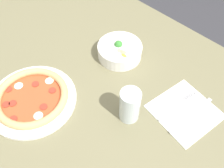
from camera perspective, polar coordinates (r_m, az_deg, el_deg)
The scene contains 8 objects.
ground_plane at distance 1.59m, azimuth -3.79°, elevation -14.76°, with size 8.00×8.00×0.00m, color #333338.
dining_table at distance 1.03m, azimuth -5.64°, elevation -0.43°, with size 1.40×1.01×0.73m.
pizza at distance 0.91m, azimuth -17.88°, elevation -3.03°, with size 0.31×0.31×0.04m.
bowl at distance 1.00m, azimuth 1.77°, elevation 7.77°, with size 0.18×0.18×0.07m.
napkin at distance 0.89m, azimuth 16.29°, elevation -6.00°, with size 0.23×0.23×0.00m.
fork at distance 0.89m, azimuth 14.73°, elevation -4.82°, with size 0.03×0.19×0.00m.
knife at distance 0.88m, azimuth 17.25°, elevation -7.15°, with size 0.03×0.21×0.01m.
glass at distance 0.80m, azimuth 4.07°, elevation -4.90°, with size 0.07×0.07×0.12m.
Camera 1 is at (0.52, -0.37, 1.45)m, focal length 40.00 mm.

